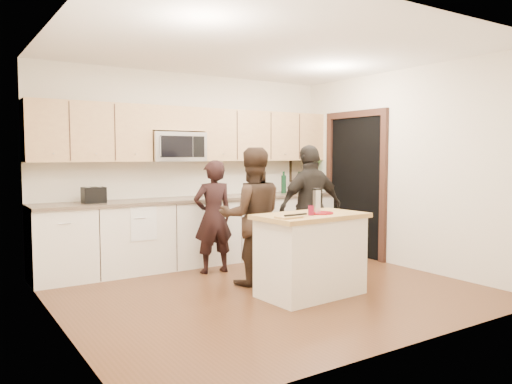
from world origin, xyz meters
TOP-DOWN VIEW (x-y plane):
  - floor at (0.00, 0.00)m, footprint 4.50×4.50m
  - room_shell at (0.00, 0.00)m, footprint 4.52×4.02m
  - back_cabinetry at (0.00, 1.69)m, footprint 4.50×0.66m
  - upper_cabinetry at (0.03, 1.83)m, footprint 4.50×0.33m
  - microwave at (-0.31, 1.80)m, footprint 0.76×0.41m
  - doorway at (2.23, 0.90)m, footprint 0.06×1.25m
  - framed_picture at (1.95, 1.98)m, footprint 0.30×0.03m
  - dish_towel at (-0.95, 1.50)m, footprint 0.34×0.60m
  - island at (0.28, -0.43)m, footprint 1.24×0.77m
  - red_plate at (0.37, -0.48)m, footprint 0.28×0.28m
  - box_grater at (0.37, -0.41)m, footprint 0.08×0.05m
  - drink_glass at (0.19, -0.54)m, footprint 0.06×0.06m
  - cutting_board at (-0.15, -0.61)m, footprint 0.26×0.18m
  - tongs at (-0.07, -0.60)m, footprint 0.29×0.05m
  - knife at (-0.03, -0.57)m, footprint 0.22×0.03m
  - toaster at (-1.48, 1.67)m, footprint 0.27×0.21m
  - bottle_cluster at (1.74, 1.66)m, footprint 0.60×0.35m
  - orchid at (2.10, 1.72)m, footprint 0.33×0.29m
  - woman_left at (-0.12, 1.08)m, footprint 0.56×0.40m
  - woman_center at (-0.00, 0.32)m, footprint 0.95×0.85m
  - woman_right at (1.03, 0.49)m, footprint 0.99×0.44m

SIDE VIEW (x-z plane):
  - floor at x=0.00m, z-range 0.00..0.00m
  - island at x=0.28m, z-range 0.00..0.90m
  - back_cabinetry at x=0.00m, z-range 0.00..0.94m
  - woman_left at x=-0.12m, z-range 0.00..1.47m
  - dish_towel at x=-0.95m, z-range 0.56..1.04m
  - woman_center at x=0.00m, z-range 0.00..1.63m
  - woman_right at x=1.03m, z-range 0.00..1.67m
  - red_plate at x=0.37m, z-range 0.90..0.92m
  - cutting_board at x=-0.15m, z-range 0.90..0.92m
  - knife at x=-0.03m, z-range 0.92..0.93m
  - tongs at x=-0.07m, z-range 0.92..0.94m
  - drink_glass at x=0.19m, z-range 0.90..1.00m
  - toaster at x=-1.48m, z-range 0.94..1.14m
  - box_grater at x=0.37m, z-range 0.92..1.17m
  - bottle_cluster at x=1.74m, z-range 0.91..1.32m
  - doorway at x=2.23m, z-range 0.06..2.26m
  - orchid at x=2.10m, z-range 0.94..1.46m
  - framed_picture at x=1.95m, z-range 1.09..1.47m
  - microwave at x=-0.31m, z-range 1.45..1.85m
  - room_shell at x=0.00m, z-range 0.38..3.09m
  - upper_cabinetry at x=0.03m, z-range 1.47..2.22m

